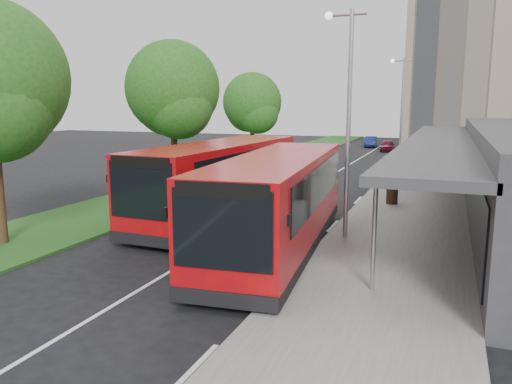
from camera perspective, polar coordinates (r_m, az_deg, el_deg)
ground at (r=18.13m, az=-4.36°, el=-5.84°), size 120.00×120.00×0.00m
pavement at (r=36.07m, az=18.53°, el=1.77°), size 5.00×80.00×0.15m
grass_verge at (r=38.88m, az=-0.98°, el=2.83°), size 5.00×80.00×0.10m
lane_centre_line at (r=32.01m, az=7.28°, el=1.10°), size 0.12×70.00×0.01m
kerb_dashes at (r=35.32m, az=14.06°, el=1.71°), size 0.12×56.00×0.01m
tree_mid at (r=28.74m, az=-9.45°, el=10.92°), size 5.25×5.25×8.44m
tree_far at (r=39.55m, az=-0.43°, el=9.79°), size 4.59×4.59×7.37m
lamp_post_near at (r=18.04m, az=10.31°, el=9.14°), size 1.44×0.28×8.00m
lamp_post_far at (r=37.87m, az=16.20°, el=9.32°), size 1.44×0.28×8.00m
bus_main at (r=16.89m, az=2.60°, el=-1.20°), size 3.96×11.65×3.24m
bus_second at (r=21.81m, az=-4.07°, el=1.40°), size 3.35×11.68×3.28m
litter_bin at (r=25.11m, az=15.29°, el=-0.16°), size 0.72×0.72×1.01m
bollard at (r=33.26m, az=16.23°, el=2.25°), size 0.20×0.20×1.03m
car_near at (r=54.44m, az=14.80°, el=5.16°), size 1.71×3.65×1.21m
car_far at (r=59.46m, az=13.00°, el=5.63°), size 1.59×3.76×1.21m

